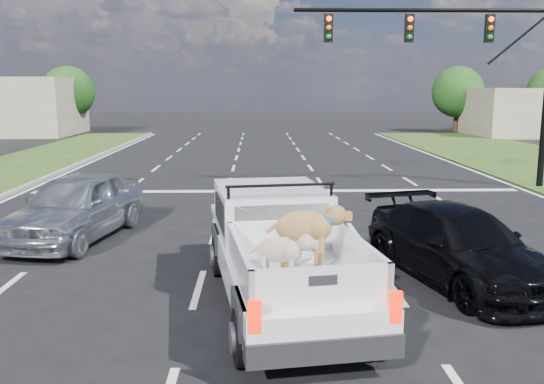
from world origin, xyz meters
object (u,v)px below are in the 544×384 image
at_px(traffic_signal, 482,54).
at_px(pickup_truck, 281,248).
at_px(silver_sedan, 76,206).
at_px(black_coupe, 458,245).

xyz_separation_m(traffic_signal, pickup_truck, (-7.50, -11.17, -3.79)).
height_order(silver_sedan, black_coupe, silver_sedan).
relative_size(traffic_signal, pickup_truck, 1.63).
bearing_deg(silver_sedan, pickup_truck, -31.42).
xyz_separation_m(silver_sedan, black_coupe, (8.05, -3.29, -0.12)).
bearing_deg(pickup_truck, black_coupe, 8.63).
height_order(traffic_signal, pickup_truck, traffic_signal).
bearing_deg(silver_sedan, black_coupe, -11.07).
bearing_deg(black_coupe, pickup_truck, -178.32).
height_order(traffic_signal, silver_sedan, traffic_signal).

